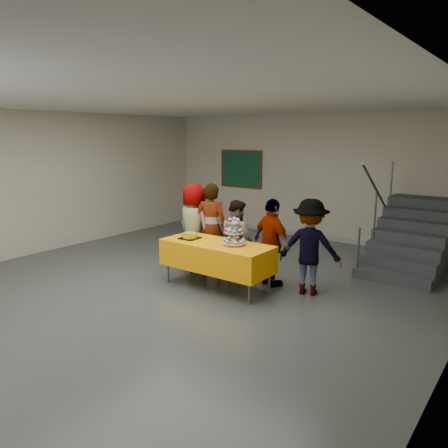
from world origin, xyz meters
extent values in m
plane|color=#4C514C|center=(0.00, 0.00, 0.00)|extent=(10.00, 10.00, 0.00)
cube|color=#C0B89B|center=(0.00, 5.00, 1.50)|extent=(8.00, 0.04, 3.00)
cube|color=#C0B89B|center=(-4.00, 0.00, 1.50)|extent=(0.04, 10.00, 3.00)
cube|color=silver|center=(0.00, 0.00, 3.00)|extent=(8.00, 10.00, 0.04)
cube|color=#999999|center=(0.00, 4.98, 0.06)|extent=(7.90, 0.03, 0.12)
cylinder|color=#595960|center=(-0.41, 0.46, 0.36)|extent=(0.04, 0.04, 0.73)
cylinder|color=#595960|center=(1.27, 0.46, 0.36)|extent=(0.04, 0.04, 0.73)
cylinder|color=#595960|center=(-0.41, 1.04, 0.36)|extent=(0.04, 0.04, 0.73)
cylinder|color=#595960|center=(1.27, 1.04, 0.36)|extent=(0.04, 0.04, 0.73)
cube|color=#595960|center=(0.43, 0.75, 0.74)|extent=(1.80, 0.70, 0.02)
cube|color=#FF9C05|center=(0.43, 0.75, 0.55)|extent=(1.88, 0.78, 0.44)
cylinder|color=silver|center=(0.73, 0.81, 0.78)|extent=(0.18, 0.18, 0.01)
cylinder|color=silver|center=(0.73, 0.81, 0.98)|extent=(0.02, 0.02, 0.42)
cylinder|color=silver|center=(0.73, 0.81, 0.80)|extent=(0.38, 0.38, 0.01)
cylinder|color=silver|center=(0.73, 0.81, 0.97)|extent=(0.30, 0.30, 0.01)
cylinder|color=silver|center=(0.73, 0.81, 1.14)|extent=(0.22, 0.22, 0.01)
cube|color=black|center=(-0.12, 0.70, 0.78)|extent=(0.30, 0.30, 0.02)
cylinder|color=#FBC700|center=(-0.12, 0.70, 0.82)|extent=(0.25, 0.25, 0.07)
ellipsoid|color=#FBC700|center=(-0.12, 0.70, 0.86)|extent=(0.25, 0.25, 0.05)
ellipsoid|color=white|center=(-0.07, 0.67, 0.88)|extent=(0.08, 0.08, 0.02)
cube|color=silver|center=(-0.14, 0.57, 0.88)|extent=(0.30, 0.16, 0.04)
imported|color=slate|center=(-0.58, 1.35, 0.81)|extent=(0.87, 0.65, 1.63)
imported|color=slate|center=(-0.19, 1.38, 0.83)|extent=(0.71, 0.59, 1.66)
imported|color=slate|center=(0.31, 1.48, 0.69)|extent=(0.81, 0.72, 1.38)
imported|color=slate|center=(1.10, 1.38, 0.74)|extent=(0.94, 0.64, 1.48)
imported|color=slate|center=(1.77, 1.43, 0.77)|extent=(1.11, 0.82, 1.53)
cube|color=#424447|center=(2.70, 2.75, 0.09)|extent=(1.30, 0.30, 0.18)
cube|color=#424447|center=(2.70, 3.05, 0.18)|extent=(1.30, 0.30, 0.36)
cube|color=#424447|center=(2.70, 3.35, 0.27)|extent=(1.30, 0.30, 0.54)
cube|color=#424447|center=(2.70, 3.65, 0.36)|extent=(1.30, 0.30, 0.72)
cube|color=#424447|center=(2.70, 3.95, 0.45)|extent=(1.30, 0.30, 0.90)
cube|color=#424447|center=(2.70, 4.25, 0.54)|extent=(1.30, 0.30, 1.08)
cube|color=#424447|center=(2.70, 4.55, 0.63)|extent=(1.30, 0.30, 1.26)
cube|color=#424447|center=(2.70, 4.85, 0.63)|extent=(1.30, 0.30, 1.26)
cylinder|color=#595960|center=(2.10, 2.70, 0.45)|extent=(0.04, 0.04, 0.90)
cylinder|color=#595960|center=(2.10, 3.50, 0.99)|extent=(0.04, 0.04, 0.90)
cylinder|color=#595960|center=(2.10, 4.40, 1.53)|extent=(0.04, 0.04, 0.90)
cylinder|color=#595960|center=(2.10, 3.55, 1.44)|extent=(0.04, 1.85, 1.20)
cube|color=#472B16|center=(-2.01, 4.97, 1.60)|extent=(1.30, 0.04, 1.00)
cube|color=#17482C|center=(-2.01, 4.94, 1.60)|extent=(1.18, 0.02, 0.88)
camera|label=1|loc=(4.68, -4.74, 2.51)|focal=35.00mm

